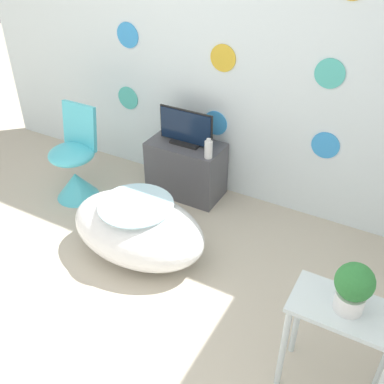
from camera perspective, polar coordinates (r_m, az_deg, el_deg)
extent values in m
plane|color=#BCB29E|center=(2.70, -18.21, -20.83)|extent=(12.00, 12.00, 0.00)
cube|color=white|center=(3.35, 3.87, 19.75)|extent=(4.52, 0.04, 2.60)
cylinder|color=#4CBFB2|center=(3.97, -8.13, 11.72)|extent=(0.20, 0.01, 0.20)
cylinder|color=#3899E5|center=(3.58, 2.99, 8.74)|extent=(0.20, 0.01, 0.20)
cylinder|color=#3899E5|center=(3.32, 16.58, 5.70)|extent=(0.20, 0.01, 0.20)
cylinder|color=#3899E5|center=(3.77, -8.18, 19.11)|extent=(0.20, 0.01, 0.20)
cylinder|color=gold|center=(3.37, 3.96, 16.60)|extent=(0.20, 0.01, 0.20)
cylinder|color=#4CBFB2|center=(3.13, 17.08, 14.17)|extent=(0.20, 0.01, 0.20)
ellipsoid|color=white|center=(3.07, -6.87, -4.68)|extent=(0.97, 0.61, 0.45)
cylinder|color=#B2DBEA|center=(2.94, -7.14, -1.63)|extent=(0.50, 0.50, 0.01)
cone|color=#4CC6DB|center=(3.81, -14.43, 0.88)|extent=(0.35, 0.35, 0.22)
ellipsoid|color=#4CC6DB|center=(3.66, -15.07, 4.66)|extent=(0.36, 0.36, 0.13)
cube|color=#4CC6DB|center=(3.66, -14.08, 8.09)|extent=(0.31, 0.09, 0.37)
cube|color=#4C4C51|center=(3.67, -0.76, 3.00)|extent=(0.60, 0.33, 0.46)
cube|color=white|center=(3.51, -2.07, 2.95)|extent=(0.51, 0.01, 0.13)
cube|color=black|center=(3.55, -0.79, 6.31)|extent=(0.24, 0.12, 0.02)
cube|color=black|center=(3.49, -0.77, 8.32)|extent=(0.46, 0.01, 0.27)
cube|color=#0F1E38|center=(3.49, -0.84, 8.26)|extent=(0.44, 0.01, 0.25)
cylinder|color=white|center=(3.34, 2.10, 5.41)|extent=(0.06, 0.06, 0.13)
cylinder|color=white|center=(3.30, 2.13, 6.59)|extent=(0.03, 0.03, 0.02)
cube|color=silver|center=(2.19, 19.06, -13.97)|extent=(0.50, 0.28, 0.02)
cylinder|color=silver|center=(2.36, 11.46, -18.95)|extent=(0.03, 0.03, 0.56)
cylinder|color=silver|center=(2.50, 13.27, -15.11)|extent=(0.03, 0.03, 0.56)
cylinder|color=white|center=(2.15, 19.35, -12.94)|extent=(0.13, 0.13, 0.09)
sphere|color=#2D7A38|center=(2.07, 19.98, -10.68)|extent=(0.17, 0.17, 0.17)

